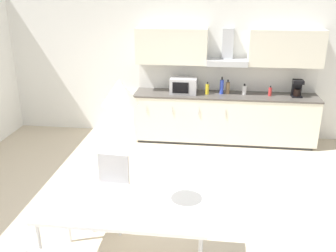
% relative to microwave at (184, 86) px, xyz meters
% --- Properties ---
extents(ground_plane, '(8.73, 8.62, 0.02)m').
position_rel_microwave_xyz_m(ground_plane, '(-0.47, -2.56, -1.05)').
color(ground_plane, beige).
extents(wall_back, '(6.98, 0.10, 2.65)m').
position_rel_microwave_xyz_m(wall_back, '(-0.47, 0.36, 0.28)').
color(wall_back, white).
rests_on(wall_back, ground_plane).
extents(kitchen_counter, '(3.29, 0.65, 0.90)m').
position_rel_microwave_xyz_m(kitchen_counter, '(0.76, 0.00, -0.59)').
color(kitchen_counter, '#333333').
rests_on(kitchen_counter, ground_plane).
extents(backsplash_tile, '(3.27, 0.02, 0.49)m').
position_rel_microwave_xyz_m(backsplash_tile, '(0.76, 0.30, 0.10)').
color(backsplash_tile, silver).
rests_on(backsplash_tile, kitchen_counter).
extents(upper_wall_cabinets, '(3.27, 0.40, 0.63)m').
position_rel_microwave_xyz_m(upper_wall_cabinets, '(0.76, 0.14, 0.67)').
color(upper_wall_cabinets, silver).
extents(microwave, '(0.48, 0.35, 0.28)m').
position_rel_microwave_xyz_m(microwave, '(0.00, 0.00, 0.00)').
color(microwave, '#ADADB2').
rests_on(microwave, kitchen_counter).
extents(coffee_maker, '(0.18, 0.19, 0.30)m').
position_rel_microwave_xyz_m(coffee_maker, '(2.00, 0.03, 0.01)').
color(coffee_maker, black).
rests_on(coffee_maker, kitchen_counter).
extents(bottle_blue, '(0.07, 0.07, 0.31)m').
position_rel_microwave_xyz_m(bottle_blue, '(0.69, 0.03, -0.01)').
color(bottle_blue, blue).
rests_on(bottle_blue, kitchen_counter).
extents(bottle_white, '(0.08, 0.08, 0.19)m').
position_rel_microwave_xyz_m(bottle_white, '(1.09, 0.05, -0.06)').
color(bottle_white, white).
rests_on(bottle_white, kitchen_counter).
extents(bottle_yellow, '(0.07, 0.07, 0.22)m').
position_rel_microwave_xyz_m(bottle_yellow, '(0.43, -0.03, -0.04)').
color(bottle_yellow, yellow).
rests_on(bottle_yellow, kitchen_counter).
extents(bottle_brown, '(0.07, 0.07, 0.26)m').
position_rel_microwave_xyz_m(bottle_brown, '(0.80, 0.06, -0.03)').
color(bottle_brown, brown).
rests_on(bottle_brown, kitchen_counter).
extents(bottle_red, '(0.06, 0.06, 0.18)m').
position_rel_microwave_xyz_m(bottle_red, '(1.54, 0.00, -0.06)').
color(bottle_red, red).
rests_on(bottle_red, kitchen_counter).
extents(dining_table, '(1.61, 0.79, 0.75)m').
position_rel_microwave_xyz_m(dining_table, '(-0.27, -3.55, -0.33)').
color(dining_table, white).
rests_on(dining_table, ground_plane).
extents(chair_far_left, '(0.43, 0.43, 0.87)m').
position_rel_microwave_xyz_m(chair_far_left, '(-0.62, -2.77, -0.51)').
color(chair_far_left, '#B2B2B7').
rests_on(chair_far_left, ground_plane).
extents(pendant_lamp, '(0.32, 0.32, 0.22)m').
position_rel_microwave_xyz_m(pendant_lamp, '(-0.27, -3.55, 0.84)').
color(pendant_lamp, silver).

